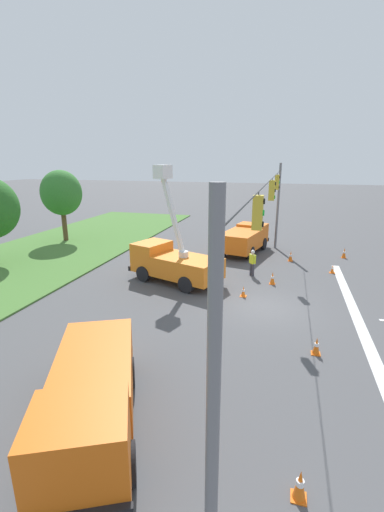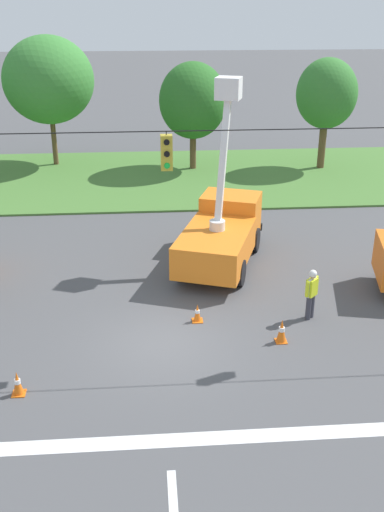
# 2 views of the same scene
# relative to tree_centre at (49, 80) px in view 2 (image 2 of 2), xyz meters

# --- Properties ---
(ground_plane) EXTENTS (200.00, 200.00, 0.00)m
(ground_plane) POSITION_rel_tree_centre_xyz_m (6.01, -21.23, -5.20)
(ground_plane) COLOR #4C4C4F
(grass_verge) EXTENTS (56.00, 12.00, 0.10)m
(grass_verge) POSITION_rel_tree_centre_xyz_m (6.01, -3.23, -5.15)
(grass_verge) COLOR #477533
(grass_verge) RESTS_ON ground
(lane_markings) EXTENTS (17.60, 15.25, 0.01)m
(lane_markings) POSITION_rel_tree_centre_xyz_m (6.01, -27.17, -5.19)
(lane_markings) COLOR silver
(lane_markings) RESTS_ON ground
(signal_gantry) EXTENTS (26.20, 0.33, 7.20)m
(signal_gantry) POSITION_rel_tree_centre_xyz_m (5.96, -21.23, -0.76)
(signal_gantry) COLOR slate
(signal_gantry) RESTS_ON ground
(tree_centre) EXTENTS (5.38, 5.57, 7.76)m
(tree_centre) POSITION_rel_tree_centre_xyz_m (0.00, 0.00, 0.00)
(tree_centre) COLOR brown
(tree_centre) RESTS_ON ground
(tree_east) EXTENTS (3.99, 4.36, 6.37)m
(tree_east) POSITION_rel_tree_centre_xyz_m (8.48, -1.59, -1.05)
(tree_east) COLOR brown
(tree_east) RESTS_ON ground
(tree_far_east) EXTENTS (3.56, 3.72, 6.58)m
(tree_far_east) POSITION_rel_tree_centre_xyz_m (16.31, -2.01, -0.69)
(tree_far_east) COLOR brown
(tree_far_east) RESTS_ON ground
(utility_truck_bucket_lift) EXTENTS (4.26, 6.34, 7.15)m
(utility_truck_bucket_lift) POSITION_rel_tree_centre_xyz_m (8.54, -15.35, -3.82)
(utility_truck_bucket_lift) COLOR orange
(utility_truck_bucket_lift) RESTS_ON ground
(road_worker) EXTENTS (0.50, 0.48, 1.77)m
(road_worker) POSITION_rel_tree_centre_xyz_m (10.94, -20.06, -4.20)
(road_worker) COLOR #383842
(road_worker) RESTS_ON ground
(traffic_cone_lane_edge_a) EXTENTS (0.36, 0.36, 0.63)m
(traffic_cone_lane_edge_a) POSITION_rel_tree_centre_xyz_m (7.18, -19.98, -4.90)
(traffic_cone_lane_edge_a) COLOR orange
(traffic_cone_lane_edge_a) RESTS_ON ground
(traffic_cone_far_right) EXTENTS (0.36, 0.36, 0.78)m
(traffic_cone_far_right) POSITION_rel_tree_centre_xyz_m (9.68, -21.45, -4.81)
(traffic_cone_far_right) COLOR orange
(traffic_cone_far_right) RESTS_ON ground
(traffic_cone_centre_line) EXTENTS (0.36, 0.36, 0.72)m
(traffic_cone_centre_line) POSITION_rel_tree_centre_xyz_m (2.01, -23.53, -4.84)
(traffic_cone_centre_line) COLOR orange
(traffic_cone_centre_line) RESTS_ON ground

